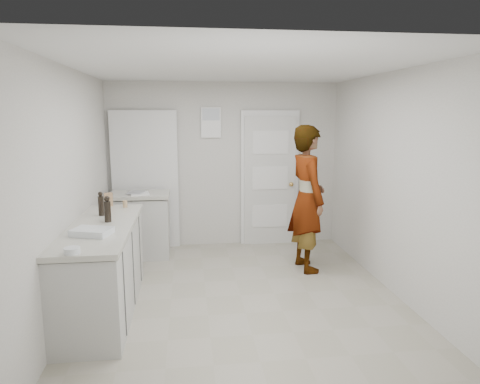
{
  "coord_description": "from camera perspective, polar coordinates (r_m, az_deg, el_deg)",
  "views": [
    {
      "loc": [
        -0.56,
        -4.52,
        2.03
      ],
      "look_at": [
        0.04,
        0.4,
        1.12
      ],
      "focal_mm": 32.0,
      "sensor_mm": 36.0,
      "label": 1
    }
  ],
  "objects": [
    {
      "name": "ground",
      "position": [
        4.99,
        0.07,
        -13.61
      ],
      "size": [
        4.0,
        4.0,
        0.0
      ],
      "primitive_type": "plane",
      "color": "gray",
      "rests_on": "ground"
    },
    {
      "name": "room_shell",
      "position": [
        6.56,
        -3.56,
        1.57
      ],
      "size": [
        4.0,
        4.0,
        4.0
      ],
      "color": "#B8B5AE",
      "rests_on": "ground"
    },
    {
      "name": "main_counter",
      "position": [
        4.69,
        -17.76,
        -10.08
      ],
      "size": [
        0.64,
        1.96,
        0.93
      ],
      "color": "beige",
      "rests_on": "ground"
    },
    {
      "name": "side_counter",
      "position": [
        6.31,
        -13.09,
        -4.56
      ],
      "size": [
        0.84,
        0.61,
        0.93
      ],
      "color": "beige",
      "rests_on": "ground"
    },
    {
      "name": "person",
      "position": [
        5.6,
        8.95,
        -0.87
      ],
      "size": [
        0.54,
        0.75,
        1.89
      ],
      "primitive_type": "imported",
      "rotation": [
        0.0,
        0.0,
        1.7
      ],
      "color": "silver",
      "rests_on": "ground"
    },
    {
      "name": "cake_mix_box",
      "position": [
        5.4,
        -17.13,
        -0.97
      ],
      "size": [
        0.11,
        0.07,
        0.16
      ],
      "primitive_type": "cube",
      "rotation": [
        0.0,
        0.0,
        0.24
      ],
      "color": "olive",
      "rests_on": "main_counter"
    },
    {
      "name": "spice_jar",
      "position": [
        5.29,
        -15.08,
        -1.55
      ],
      "size": [
        0.05,
        0.05,
        0.08
      ],
      "primitive_type": "cylinder",
      "color": "tan",
      "rests_on": "main_counter"
    },
    {
      "name": "oil_cruet_a",
      "position": [
        4.62,
        -17.26,
        -2.24
      ],
      "size": [
        0.07,
        0.07,
        0.27
      ],
      "color": "black",
      "rests_on": "main_counter"
    },
    {
      "name": "oil_cruet_b",
      "position": [
        4.92,
        -18.06,
        -1.55
      ],
      "size": [
        0.06,
        0.06,
        0.27
      ],
      "color": "black",
      "rests_on": "main_counter"
    },
    {
      "name": "baking_dish",
      "position": [
        4.19,
        -19.15,
        -5.06
      ],
      "size": [
        0.4,
        0.33,
        0.06
      ],
      "rotation": [
        0.0,
        0.0,
        -0.31
      ],
      "color": "silver",
      "rests_on": "main_counter"
    },
    {
      "name": "egg_bowl",
      "position": [
        3.71,
        -21.48,
        -7.27
      ],
      "size": [
        0.13,
        0.13,
        0.05
      ],
      "color": "silver",
      "rests_on": "main_counter"
    },
    {
      "name": "papers",
      "position": [
        6.14,
        -13.21,
        -0.2
      ],
      "size": [
        0.3,
        0.36,
        0.01
      ],
      "primitive_type": "cube",
      "rotation": [
        0.0,
        0.0,
        0.17
      ],
      "color": "white",
      "rests_on": "side_counter"
    }
  ]
}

